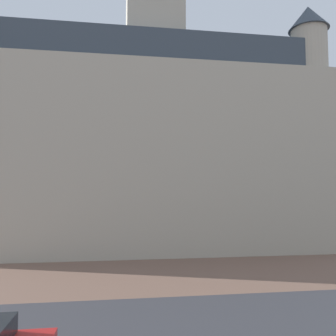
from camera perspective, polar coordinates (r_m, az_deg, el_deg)
ground_plane at (r=13.05m, az=-2.30°, el=-24.44°), size 120.00×120.00×0.00m
landmark_building at (r=29.90m, az=-2.72°, el=4.30°), size 28.14×11.66×29.58m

